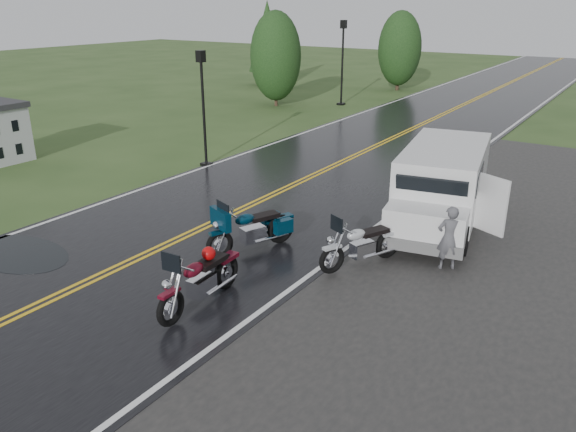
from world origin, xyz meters
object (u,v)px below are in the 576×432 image
object	(u,v)px
van_white	(395,204)
lamp_post_far_left	(342,63)
motorcycle_teal	(219,234)
motorcycle_silver	(332,249)
person_at_van	(449,239)
lamp_post_near_left	(204,109)
motorcycle_red	(170,295)

from	to	relation	value
van_white	lamp_post_far_left	size ratio (longest dim) A/B	1.14
motorcycle_teal	lamp_post_far_left	world-z (taller)	lamp_post_far_left
van_white	motorcycle_silver	bearing A→B (deg)	-111.34
motorcycle_teal	van_white	world-z (taller)	van_white
motorcycle_silver	lamp_post_far_left	world-z (taller)	lamp_post_far_left
motorcycle_silver	person_at_van	xyz separation A→B (m)	(1.99, 1.70, 0.09)
motorcycle_teal	lamp_post_near_left	bearing A→B (deg)	154.85
motorcycle_teal	motorcycle_silver	distance (m)	2.63
van_white	lamp_post_near_left	world-z (taller)	lamp_post_near_left
van_white	lamp_post_far_left	xyz separation A→B (m)	(-10.65, 17.20, 1.31)
motorcycle_silver	person_at_van	bearing A→B (deg)	65.48
motorcycle_silver	van_white	world-z (taller)	van_white
person_at_van	lamp_post_far_left	bearing A→B (deg)	-91.05
van_white	person_at_van	world-z (taller)	van_white
lamp_post_far_left	person_at_van	bearing A→B (deg)	-55.55
motorcycle_teal	motorcycle_silver	bearing A→B (deg)	38.48
motorcycle_red	van_white	distance (m)	6.04
van_white	person_at_van	bearing A→B (deg)	-31.09
lamp_post_near_left	lamp_post_far_left	size ratio (longest dim) A/B	0.87
person_at_van	lamp_post_near_left	bearing A→B (deg)	-54.88
lamp_post_far_left	lamp_post_near_left	bearing A→B (deg)	-81.88
motorcycle_silver	person_at_van	size ratio (longest dim) A/B	1.49
motorcycle_silver	motorcycle_red	bearing A→B (deg)	-87.47
lamp_post_far_left	motorcycle_red	bearing A→B (deg)	-69.03
motorcycle_red	van_white	size ratio (longest dim) A/B	0.43
motorcycle_red	motorcycle_silver	world-z (taller)	motorcycle_red
motorcycle_silver	van_white	bearing A→B (deg)	104.12
person_at_van	lamp_post_near_left	world-z (taller)	lamp_post_near_left
motorcycle_red	motorcycle_teal	bearing A→B (deg)	108.95
lamp_post_near_left	lamp_post_far_left	distance (m)	14.35
lamp_post_near_left	person_at_van	bearing A→B (deg)	-19.39
lamp_post_far_left	van_white	bearing A→B (deg)	-58.25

